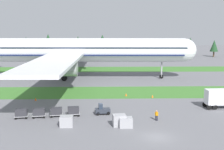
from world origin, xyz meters
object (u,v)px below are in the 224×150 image
(catering_truck, at_px, (222,98))
(taxiway_marker_2, at_px, (36,99))
(cargo_dolly_second, at_px, (56,111))
(uld_container_0, at_px, (67,121))
(taxiway_marker_3, at_px, (152,96))
(uld_container_1, at_px, (119,120))
(cargo_dolly_fourth, at_px, (21,113))
(uld_container_2, at_px, (126,122))
(cargo_dolly_lead, at_px, (73,111))
(cargo_dolly_third, at_px, (39,112))
(airliner, at_px, (74,50))
(taxiway_marker_0, at_px, (126,95))
(ground_crew_marshaller, at_px, (157,115))
(baggage_tug, at_px, (102,110))

(catering_truck, height_order, taxiway_marker_2, catering_truck)
(cargo_dolly_second, relative_size, uld_container_0, 1.19)
(taxiway_marker_3, bearing_deg, uld_container_1, -113.48)
(cargo_dolly_fourth, height_order, uld_container_2, cargo_dolly_fourth)
(cargo_dolly_lead, distance_m, cargo_dolly_third, 5.80)
(catering_truck, bearing_deg, airliner, -140.19)
(taxiway_marker_0, bearing_deg, cargo_dolly_lead, -124.60)
(uld_container_1, height_order, taxiway_marker_0, uld_container_1)
(taxiway_marker_2, distance_m, taxiway_marker_3, 24.85)
(cargo_dolly_third, xyz_separation_m, cargo_dolly_fourth, (-2.87, -0.40, 0.00))
(ground_crew_marshaller, bearing_deg, uld_container_1, -132.81)
(cargo_dolly_fourth, height_order, taxiway_marker_3, cargo_dolly_fourth)
(airliner, xyz_separation_m, cargo_dolly_lead, (3.58, -37.65, -7.49))
(cargo_dolly_second, bearing_deg, taxiway_marker_3, 118.05)
(cargo_dolly_second, distance_m, taxiway_marker_2, 12.88)
(catering_truck, bearing_deg, cargo_dolly_second, -84.49)
(uld_container_0, height_order, uld_container_1, uld_container_1)
(airliner, relative_size, uld_container_1, 43.65)
(airliner, relative_size, cargo_dolly_second, 36.59)
(cargo_dolly_lead, xyz_separation_m, cargo_dolly_second, (-2.87, -0.40, 0.00))
(cargo_dolly_third, bearing_deg, catering_truck, 90.79)
(uld_container_0, bearing_deg, baggage_tug, 49.27)
(catering_truck, height_order, uld_container_0, catering_truck)
(airliner, height_order, taxiway_marker_2, airliner)
(cargo_dolly_fourth, bearing_deg, ground_crew_marshaller, 77.43)
(airliner, xyz_separation_m, taxiway_marker_3, (19.37, -24.49, -8.13))
(cargo_dolly_second, height_order, taxiway_marker_2, cargo_dolly_second)
(airliner, xyz_separation_m, cargo_dolly_third, (-2.17, -38.45, -7.49))
(baggage_tug, height_order, cargo_dolly_lead, baggage_tug)
(catering_truck, relative_size, ground_crew_marshaller, 4.07)
(ground_crew_marshaller, xyz_separation_m, taxiway_marker_3, (1.88, 16.18, -0.66))
(ground_crew_marshaller, relative_size, uld_container_0, 0.87)
(cargo_dolly_fourth, xyz_separation_m, uld_container_2, (17.26, -4.95, -0.16))
(airliner, bearing_deg, uld_container_2, 17.33)
(baggage_tug, bearing_deg, cargo_dolly_second, -90.00)
(catering_truck, height_order, ground_crew_marshaller, catering_truck)
(baggage_tug, distance_m, ground_crew_marshaller, 9.67)
(uld_container_1, distance_m, taxiway_marker_3, 20.42)
(uld_container_1, bearing_deg, taxiway_marker_0, 82.97)
(ground_crew_marshaller, distance_m, taxiway_marker_3, 16.31)
(taxiway_marker_0, height_order, taxiway_marker_2, taxiway_marker_2)
(airliner, xyz_separation_m, baggage_tug, (8.55, -36.95, -7.60))
(uld_container_0, height_order, taxiway_marker_3, uld_container_0)
(baggage_tug, xyz_separation_m, taxiway_marker_2, (-13.94, 10.24, -0.48))
(ground_crew_marshaller, xyz_separation_m, taxiway_marker_0, (-3.75, 17.75, -0.65))
(taxiway_marker_0, bearing_deg, taxiway_marker_3, -15.58)
(catering_truck, bearing_deg, taxiway_marker_3, -130.05)
(cargo_dolly_second, relative_size, cargo_dolly_fourth, 1.00)
(cargo_dolly_second, relative_size, taxiway_marker_2, 3.59)
(airliner, relative_size, cargo_dolly_lead, 36.59)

